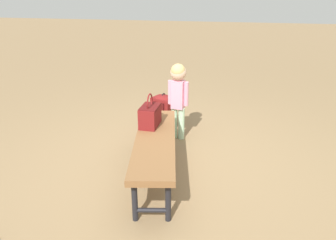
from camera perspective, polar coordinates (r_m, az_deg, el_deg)
name	(u,v)px	position (r m, az deg, el deg)	size (l,w,h in m)	color
ground_plane	(172,162)	(3.67, 0.73, -7.57)	(40.00, 40.00, 0.00)	#8C704C
park_bench	(155,143)	(3.22, -2.31, -4.14)	(1.65, 0.75, 0.45)	brown
handbag	(150,115)	(3.44, -3.26, 0.94)	(0.32, 0.19, 0.37)	maroon
child_standing	(178,90)	(4.02, 1.84, 5.51)	(0.20, 0.27, 1.01)	#B2D8B2
backpack_large	(164,111)	(4.49, -0.79, 1.71)	(0.34, 0.37, 0.52)	maroon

